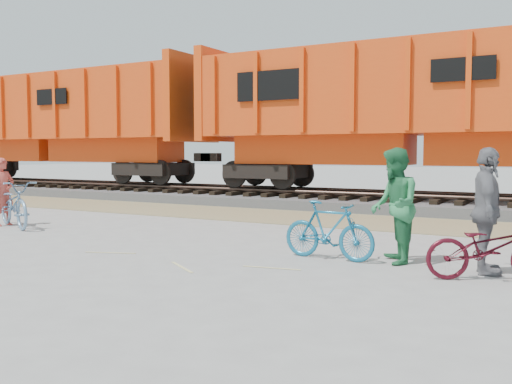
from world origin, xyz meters
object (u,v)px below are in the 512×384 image
Objects in this scene: bicycle_maroon at (490,248)px; person_man at (394,206)px; hopper_car_center at (421,108)px; person_woman at (487,211)px; bicycle_blue at (14,204)px; bicycle_teal at (329,230)px; hopper_car_left at (59,122)px; person_solo at (3,192)px.

bicycle_maroon is 0.93× the size of person_man.
hopper_car_center reaches higher than person_man.
hopper_car_center reaches higher than person_woman.
person_man is 1.35m from person_woman.
person_woman is (1.35, -0.15, -0.00)m from person_man.
hopper_car_center is 11.31m from bicycle_blue.
bicycle_blue is at bearing -113.82° from person_man.
bicycle_teal is 0.87× the size of person_man.
hopper_car_center reaches higher than bicycle_maroon.
bicycle_maroon is 0.61m from person_woman.
hopper_car_left is 6.89× the size of bicycle_blue.
person_woman is at bearing -25.37° from hopper_car_left.
bicycle_teal is (0.55, -8.54, -2.54)m from hopper_car_center.
hopper_car_center is (15.00, 0.00, 0.00)m from hopper_car_left.
hopper_car_left reaches higher than bicycle_blue.
hopper_car_left is 20.24m from bicycle_maroon.
hopper_car_left is 15.00m from hopper_car_center.
person_woman reaches higher than bicycle_teal.
bicycle_blue is at bearing -46.98° from hopper_car_left.
person_solo is at bearing 62.26° from bicycle_maroon.
bicycle_teal is (7.75, -0.17, -0.06)m from bicycle_blue.
hopper_car_left is 8.36× the size of bicycle_maroon.
hopper_car_center is at bearing 166.54° from person_man.
hopper_car_center is 7.81× the size of person_man.
person_man reaches higher than bicycle_maroon.
bicycle_maroon is at bearing -26.28° from hopper_car_left.
hopper_car_left is 1.00× the size of hopper_car_center.
person_man reaches higher than bicycle_teal.
bicycle_maroon is (18.00, -8.89, -2.57)m from hopper_car_left.
hopper_car_left reaches higher than person_man.
person_woman is (2.90, -8.49, -2.11)m from hopper_car_center.
hopper_car_left reaches higher than person_woman.
bicycle_maroon is (2.45, -0.35, -0.03)m from bicycle_teal.
hopper_car_left is 8.81× the size of person_solo.
bicycle_blue is (7.81, -8.37, -2.47)m from hopper_car_left.
bicycle_teal is 0.87× the size of person_woman.
bicycle_blue is 7.75m from bicycle_teal.
bicycle_teal is at bearing -67.78° from bicycle_blue.
person_man is at bearing 44.77° from bicycle_maroon.
bicycle_maroon is 0.93× the size of person_woman.
bicycle_maroon is at bearing -94.05° from bicycle_teal.
bicycle_maroon is at bearing 45.17° from person_man.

